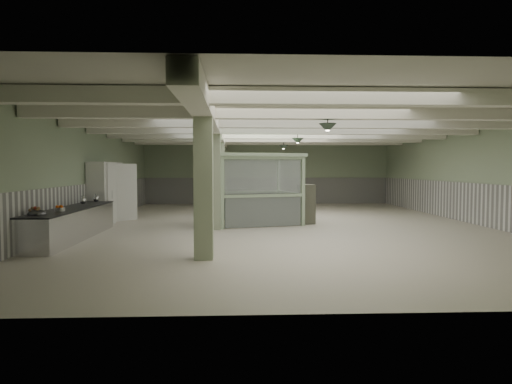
{
  "coord_description": "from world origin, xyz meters",
  "views": [
    {
      "loc": [
        -1.77,
        -16.26,
        2.05
      ],
      "look_at": [
        -1.14,
        -1.92,
        1.3
      ],
      "focal_mm": 32.0,
      "sensor_mm": 36.0,
      "label": 1
    }
  ],
  "objects_px": {
    "walkin_cooler": "(106,192)",
    "guard_booth": "(253,176)",
    "filing_cabinet": "(306,204)",
    "prep_counter": "(72,223)"
  },
  "relations": [
    {
      "from": "walkin_cooler",
      "to": "guard_booth",
      "type": "bearing_deg",
      "value": -4.13
    },
    {
      "from": "walkin_cooler",
      "to": "guard_booth",
      "type": "distance_m",
      "value": 5.53
    },
    {
      "from": "filing_cabinet",
      "to": "prep_counter",
      "type": "bearing_deg",
      "value": -168.61
    },
    {
      "from": "prep_counter",
      "to": "guard_booth",
      "type": "height_order",
      "value": "guard_booth"
    },
    {
      "from": "walkin_cooler",
      "to": "filing_cabinet",
      "type": "xyz_separation_m",
      "value": [
        7.46,
        -0.54,
        -0.45
      ]
    },
    {
      "from": "guard_booth",
      "to": "filing_cabinet",
      "type": "relative_size",
      "value": 2.61
    },
    {
      "from": "walkin_cooler",
      "to": "filing_cabinet",
      "type": "relative_size",
      "value": 1.77
    },
    {
      "from": "walkin_cooler",
      "to": "guard_booth",
      "type": "height_order",
      "value": "guard_booth"
    },
    {
      "from": "guard_booth",
      "to": "walkin_cooler",
      "type": "bearing_deg",
      "value": 160.78
    },
    {
      "from": "walkin_cooler",
      "to": "filing_cabinet",
      "type": "bearing_deg",
      "value": -4.11
    }
  ]
}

